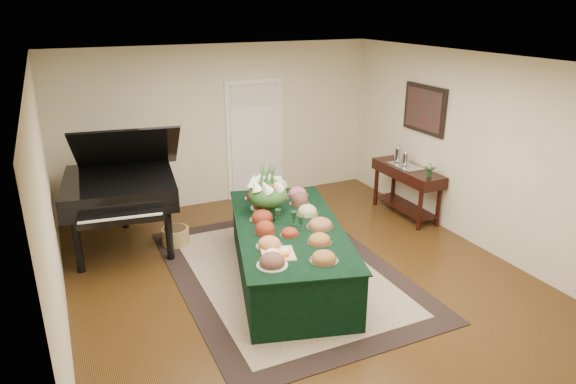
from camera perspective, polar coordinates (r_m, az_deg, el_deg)
name	(u,v)px	position (r m, az deg, el deg)	size (l,w,h in m)	color
ground	(298,275)	(6.72, 1.09, -9.24)	(6.00, 6.00, 0.00)	black
area_rug	(285,272)	(6.77, -0.30, -8.91)	(2.72, 3.81, 0.01)	black
kitchen_doorway	(255,141)	(9.10, -3.67, 5.66)	(1.05, 0.07, 2.10)	white
buffet_table	(288,252)	(6.50, 0.05, -6.66)	(1.95, 2.95, 0.73)	black
food_platters	(286,219)	(6.40, -0.17, -3.07)	(1.47, 2.33, 0.14)	silver
cutting_board	(278,252)	(5.63, -1.13, -6.64)	(0.43, 0.43, 0.10)	tan
green_goblets	(291,219)	(6.31, 0.32, -2.99)	(0.24, 0.39, 0.18)	#13311B
floral_centerpiece	(268,190)	(6.64, -2.28, 0.27)	(0.53, 0.53, 0.53)	#13311B
grand_piano	(120,187)	(7.50, -18.13, 0.56)	(1.77, 1.94, 1.81)	black
wicker_basket	(176,236)	(7.67, -12.38, -4.81)	(0.39, 0.39, 0.25)	olive
mahogany_sideboard	(407,178)	(8.54, 13.10, 1.49)	(0.45, 1.39, 0.83)	black
tea_service	(402,158)	(8.57, 12.60, 3.74)	(0.34, 0.58, 0.30)	silver
pink_bouquet	(430,168)	(8.06, 15.51, 2.61)	(0.17, 0.17, 0.21)	#13311B
wall_painting	(424,109)	(8.40, 14.92, 8.88)	(0.05, 0.95, 0.75)	black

